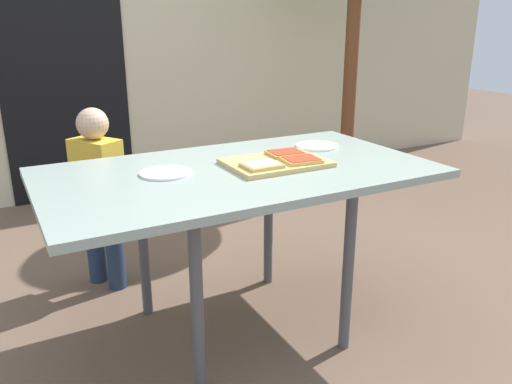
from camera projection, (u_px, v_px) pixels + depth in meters
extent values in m
plane|color=brown|center=(240.00, 328.00, 2.31)|extent=(16.00, 16.00, 0.00)
cube|color=beige|center=(97.00, 0.00, 3.81)|extent=(8.00, 0.20, 2.92)
cube|color=black|center=(63.00, 66.00, 3.73)|extent=(0.90, 0.02, 2.00)
cube|color=#94A59B|center=(239.00, 173.00, 2.08)|extent=(1.56, 0.87, 0.03)
cylinder|color=#4C4C51|center=(197.00, 312.00, 1.78)|extent=(0.05, 0.05, 0.71)
cylinder|color=#4C4C51|center=(348.00, 271.00, 2.08)|extent=(0.05, 0.05, 0.71)
cylinder|color=#4C4C51|center=(143.00, 243.00, 2.33)|extent=(0.05, 0.05, 0.71)
cylinder|color=#4C4C51|center=(268.00, 219.00, 2.62)|extent=(0.05, 0.05, 0.71)
cube|color=tan|center=(276.00, 163.00, 2.13)|extent=(0.41, 0.29, 0.02)
cube|color=gold|center=(301.00, 160.00, 2.10)|extent=(0.16, 0.13, 0.01)
cube|color=#BF3C23|center=(302.00, 158.00, 2.10)|extent=(0.14, 0.12, 0.00)
cube|color=gold|center=(262.00, 165.00, 2.03)|extent=(0.15, 0.12, 0.01)
cube|color=#FBE5AA|center=(262.00, 163.00, 2.02)|extent=(0.13, 0.11, 0.00)
cube|color=gold|center=(286.00, 153.00, 2.21)|extent=(0.16, 0.13, 0.01)
cube|color=#BF3C23|center=(286.00, 152.00, 2.21)|extent=(0.14, 0.12, 0.00)
cylinder|color=white|center=(317.00, 146.00, 2.43)|extent=(0.20, 0.20, 0.01)
cylinder|color=white|center=(166.00, 173.00, 2.00)|extent=(0.20, 0.20, 0.01)
cylinder|color=#21324D|center=(95.00, 245.00, 2.68)|extent=(0.09, 0.09, 0.41)
cylinder|color=#21324D|center=(115.00, 251.00, 2.61)|extent=(0.09, 0.09, 0.41)
cube|color=gold|center=(98.00, 176.00, 2.53)|extent=(0.24, 0.28, 0.37)
sphere|color=tan|center=(92.00, 124.00, 2.44)|extent=(0.15, 0.15, 0.15)
cylinder|color=brown|center=(350.00, 78.00, 3.95)|extent=(0.10, 0.10, 1.79)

